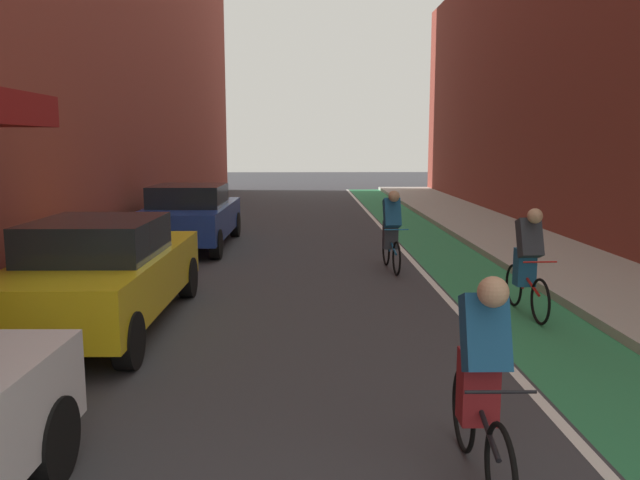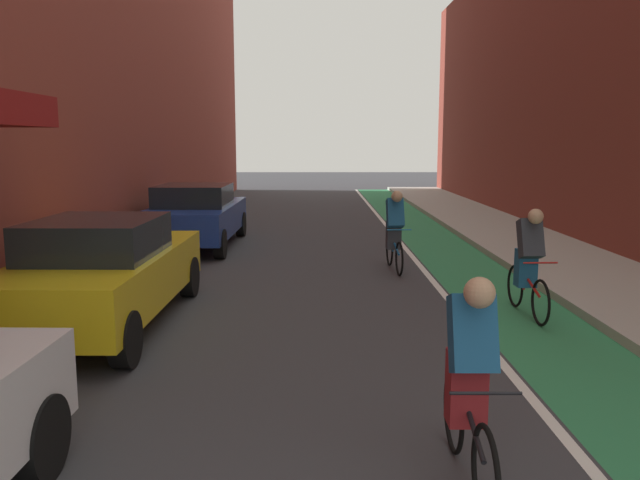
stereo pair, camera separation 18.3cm
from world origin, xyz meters
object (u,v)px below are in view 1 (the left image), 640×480
at_px(parked_sedan_blue, 191,215).
at_px(cyclist_trailing, 391,230).
at_px(cyclist_lead, 482,379).
at_px(parked_sedan_yellow_cab, 103,272).
at_px(cyclist_mid, 527,258).

bearing_deg(parked_sedan_blue, cyclist_trailing, -33.38).
distance_m(parked_sedan_blue, cyclist_lead, 11.76).
distance_m(parked_sedan_yellow_cab, cyclist_lead, 5.83).
relative_size(parked_sedan_yellow_cab, cyclist_lead, 2.59).
bearing_deg(cyclist_mid, parked_sedan_yellow_cab, -174.97).
height_order(cyclist_lead, cyclist_mid, cyclist_lead).
xyz_separation_m(cyclist_lead, cyclist_trailing, (0.43, 8.07, -0.00)).
height_order(parked_sedan_yellow_cab, cyclist_mid, cyclist_mid).
height_order(cyclist_mid, cyclist_trailing, cyclist_trailing).
bearing_deg(cyclist_mid, cyclist_lead, -112.85).
xyz_separation_m(parked_sedan_blue, cyclist_mid, (6.05, -6.32, 0.06)).
distance_m(parked_sedan_yellow_cab, parked_sedan_blue, 6.85).
bearing_deg(cyclist_trailing, parked_sedan_blue, 146.62).
relative_size(parked_sedan_yellow_cab, cyclist_mid, 2.65).
xyz_separation_m(parked_sedan_yellow_cab, cyclist_mid, (6.05, 0.53, 0.06)).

